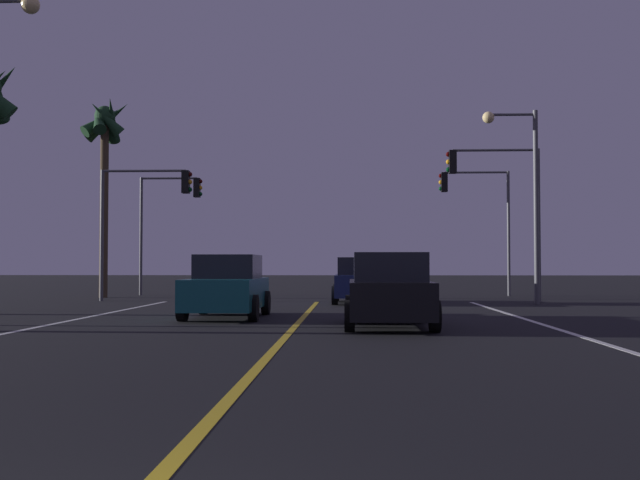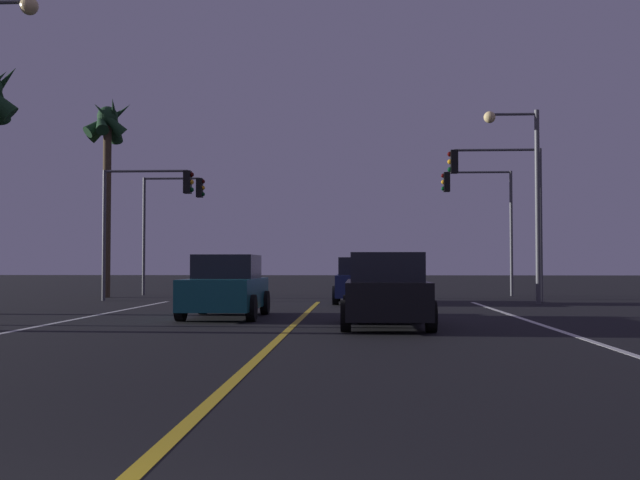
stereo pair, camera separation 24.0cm
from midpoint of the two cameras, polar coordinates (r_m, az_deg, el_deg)
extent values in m
cube|color=silver|center=(13.38, 22.07, -7.89)|extent=(0.16, 32.05, 0.01)
cube|color=gold|center=(12.69, -4.08, -8.35)|extent=(0.16, 32.05, 0.01)
cylinder|color=black|center=(18.55, 1.93, -5.28)|extent=(0.22, 0.68, 0.68)
cylinder|color=black|center=(18.63, 7.50, -5.25)|extent=(0.22, 0.68, 0.68)
cylinder|color=black|center=(15.86, 1.85, -5.85)|extent=(0.22, 0.68, 0.68)
cylinder|color=black|center=(15.95, 8.37, -5.81)|extent=(0.22, 0.68, 0.68)
cube|color=black|center=(17.21, 4.90, -4.47)|extent=(1.80, 4.30, 0.80)
cube|color=black|center=(16.94, 4.93, -2.07)|extent=(1.60, 2.10, 0.64)
cube|color=red|center=(15.09, 2.97, -4.45)|extent=(0.24, 0.08, 0.16)
cube|color=red|center=(15.15, 7.53, -4.43)|extent=(0.24, 0.08, 0.16)
cylinder|color=black|center=(29.29, 1.02, -4.05)|extent=(0.22, 0.68, 0.68)
cylinder|color=black|center=(29.30, 4.55, -4.04)|extent=(0.22, 0.68, 0.68)
cylinder|color=black|center=(26.59, 0.88, -4.26)|extent=(0.22, 0.68, 0.68)
cylinder|color=black|center=(26.60, 4.77, -4.25)|extent=(0.22, 0.68, 0.68)
cube|color=navy|center=(27.92, 2.80, -3.49)|extent=(1.80, 4.30, 0.80)
cube|color=black|center=(27.66, 2.80, -2.01)|extent=(1.60, 2.10, 0.64)
cube|color=red|center=(25.82, 1.50, -3.40)|extent=(0.24, 0.08, 0.16)
cube|color=red|center=(25.83, 4.17, -3.39)|extent=(0.24, 0.08, 0.16)
cylinder|color=black|center=(18.80, -5.49, -5.23)|extent=(0.22, 0.68, 0.68)
cylinder|color=black|center=(19.13, -10.86, -5.14)|extent=(0.22, 0.68, 0.68)
cylinder|color=black|center=(21.47, -4.50, -4.82)|extent=(0.22, 0.68, 0.68)
cylinder|color=black|center=(21.76, -9.23, -4.76)|extent=(0.22, 0.68, 0.68)
cube|color=#145156|center=(20.26, -7.49, -4.07)|extent=(1.80, 4.30, 0.80)
cube|color=black|center=(20.49, -7.36, -2.03)|extent=(1.60, 2.10, 0.64)
cube|color=red|center=(22.24, -5.03, -3.63)|extent=(0.24, 0.08, 0.16)
cube|color=red|center=(22.42, -8.08, -3.61)|extent=(0.24, 0.08, 0.16)
cylinder|color=#4C4C51|center=(29.96, 16.20, 1.11)|extent=(0.14, 0.14, 5.95)
cylinder|color=#4C4C51|center=(29.91, 13.06, 6.73)|extent=(3.30, 0.10, 0.10)
cube|color=black|center=(29.58, 9.90, 5.92)|extent=(0.28, 0.36, 0.90)
sphere|color=#3A0605|center=(29.60, 9.59, 6.50)|extent=(0.20, 0.20, 0.20)
sphere|color=orange|center=(29.56, 9.59, 5.92)|extent=(0.20, 0.20, 0.20)
sphere|color=#063816|center=(29.52, 9.60, 5.35)|extent=(0.20, 0.20, 0.20)
cylinder|color=#4C4C51|center=(30.74, -16.59, 0.36)|extent=(0.14, 0.14, 5.21)
cylinder|color=#4C4C51|center=(30.45, -13.56, 5.17)|extent=(3.34, 0.10, 0.10)
cube|color=black|center=(29.98, -10.48, 4.40)|extent=(0.28, 0.36, 0.90)
sphere|color=#3A0605|center=(29.98, -10.18, 4.97)|extent=(0.20, 0.20, 0.20)
sphere|color=orange|center=(29.95, -10.18, 4.40)|extent=(0.20, 0.20, 0.20)
sphere|color=#063816|center=(29.92, -10.19, 3.83)|extent=(0.20, 0.20, 0.20)
cylinder|color=#4C4C51|center=(35.32, 14.07, 0.50)|extent=(0.14, 0.14, 5.76)
cylinder|color=#4C4C51|center=(35.28, 11.69, 5.10)|extent=(2.94, 0.10, 0.10)
cube|color=black|center=(35.02, 9.31, 4.40)|extent=(0.28, 0.36, 0.90)
sphere|color=#3A0605|center=(35.04, 9.05, 4.89)|extent=(0.20, 0.20, 0.20)
sphere|color=orange|center=(35.00, 9.05, 4.40)|extent=(0.20, 0.20, 0.20)
sphere|color=#063816|center=(34.97, 9.06, 3.91)|extent=(0.20, 0.20, 0.20)
cylinder|color=#4C4C51|center=(35.99, -13.75, 0.29)|extent=(0.14, 0.14, 5.56)
cylinder|color=#4C4C51|center=(35.86, -11.68, 4.65)|extent=(2.64, 0.10, 0.10)
cube|color=black|center=(35.51, -9.61, 3.98)|extent=(0.28, 0.36, 0.90)
sphere|color=#3A0605|center=(35.51, -9.35, 4.46)|extent=(0.20, 0.20, 0.20)
sphere|color=orange|center=(35.48, -9.35, 3.98)|extent=(0.20, 0.20, 0.20)
sphere|color=#063816|center=(35.45, -9.36, 3.50)|extent=(0.20, 0.20, 0.20)
sphere|color=#F9D88C|center=(19.89, -21.65, 16.42)|extent=(0.44, 0.44, 0.44)
cylinder|color=#4C4C51|center=(28.43, 16.01, 2.47)|extent=(0.18, 0.18, 7.13)
cylinder|color=#4C4C51|center=(28.71, 14.25, 9.30)|extent=(1.72, 0.10, 0.10)
sphere|color=#F9D88C|center=(28.52, 12.55, 9.16)|extent=(0.44, 0.44, 0.44)
cylinder|color=#473826|center=(33.87, -16.42, 2.27)|extent=(0.36, 0.36, 7.71)
sphere|color=#19381E|center=(34.40, -16.36, 9.10)|extent=(0.90, 0.90, 0.90)
cone|color=#19381E|center=(34.34, -15.86, 8.86)|extent=(0.93, 2.03, 1.99)
cone|color=#19381E|center=(34.65, -16.18, 8.77)|extent=(2.20, 0.64, 1.91)
cone|color=#19381E|center=(34.64, -16.58, 8.77)|extent=(1.76, 1.74, 1.64)
cone|color=#19381E|center=(34.33, -16.86, 8.87)|extent=(1.24, 1.70, 1.56)
cone|color=#19381E|center=(34.08, -16.30, 8.95)|extent=(1.69, 1.21, 1.62)
camera|label=1|loc=(0.12, -87.64, -0.08)|focal=41.73mm
camera|label=2|loc=(0.12, 92.36, 0.08)|focal=41.73mm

